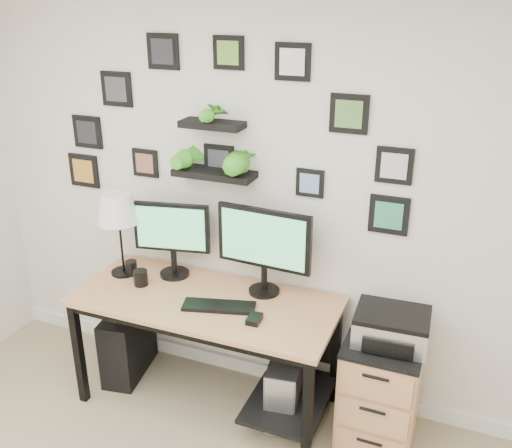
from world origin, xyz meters
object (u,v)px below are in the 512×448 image
at_px(desk, 214,315).
at_px(file_cabinet, 381,389).
at_px(printer, 392,327).
at_px(pc_tower_black, 128,342).
at_px(pc_tower_grey, 286,387).
at_px(mug, 141,278).
at_px(monitor_right, 264,244).
at_px(monitor_left, 172,234).
at_px(table_lamp, 118,210).

height_order(desk, file_cabinet, desk).
distance_m(desk, file_cabinet, 1.08).
bearing_deg(printer, file_cabinet, 166.46).
distance_m(pc_tower_black, pc_tower_grey, 1.15).
distance_m(mug, pc_tower_black, 0.59).
xyz_separation_m(desk, monitor_right, (0.26, 0.17, 0.45)).
distance_m(monitor_right, pc_tower_grey, 0.90).
xyz_separation_m(file_cabinet, printer, (0.02, -0.01, 0.43)).
height_order(monitor_right, file_cabinet, monitor_right).
xyz_separation_m(mug, pc_tower_grey, (0.96, 0.04, -0.59)).
bearing_deg(file_cabinet, printer, -13.54).
distance_m(monitor_right, mug, 0.82).
xyz_separation_m(pc_tower_grey, file_cabinet, (0.56, 0.05, 0.12)).
bearing_deg(monitor_left, pc_tower_black, -157.70).
height_order(table_lamp, printer, table_lamp).
height_order(monitor_left, pc_tower_black, monitor_left).
bearing_deg(table_lamp, file_cabinet, -0.37).
relative_size(monitor_left, file_cabinet, 0.75).
bearing_deg(printer, monitor_right, 171.84).
relative_size(table_lamp, pc_tower_grey, 1.23).
height_order(desk, table_lamp, table_lamp).
relative_size(monitor_left, pc_tower_grey, 1.12).
bearing_deg(table_lamp, mug, -26.82).
height_order(desk, printer, printer).
xyz_separation_m(monitor_left, table_lamp, (-0.32, -0.09, 0.15)).
bearing_deg(table_lamp, pc_tower_black, -83.51).
height_order(monitor_left, table_lamp, table_lamp).
height_order(monitor_left, pc_tower_grey, monitor_left).
bearing_deg(pc_tower_black, table_lamp, 87.18).
xyz_separation_m(desk, mug, (-0.49, -0.03, 0.17)).
xyz_separation_m(monitor_right, file_cabinet, (0.77, -0.11, -0.74)).
xyz_separation_m(desk, table_lamp, (-0.68, 0.07, 0.57)).
height_order(monitor_right, table_lamp, same).
distance_m(table_lamp, pc_tower_grey, 1.52).
height_order(desk, monitor_left, monitor_left).
bearing_deg(pc_tower_black, printer, -8.57).
distance_m(monitor_left, printer, 1.45).
bearing_deg(monitor_left, monitor_right, 0.48).
bearing_deg(monitor_left, pc_tower_grey, -10.15).
distance_m(pc_tower_grey, file_cabinet, 0.58).
bearing_deg(printer, desk, -177.18).
bearing_deg(mug, printer, 2.97).
bearing_deg(monitor_left, desk, -24.34).
xyz_separation_m(mug, file_cabinet, (1.52, 0.09, -0.46)).
bearing_deg(file_cabinet, table_lamp, 179.63).
relative_size(monitor_right, pc_tower_grey, 1.32).
xyz_separation_m(monitor_left, pc_tower_black, (-0.32, -0.13, -0.80)).
bearing_deg(monitor_right, monitor_left, -179.52).
xyz_separation_m(mug, pc_tower_black, (-0.19, 0.06, -0.56)).
height_order(pc_tower_black, file_cabinet, file_cabinet).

